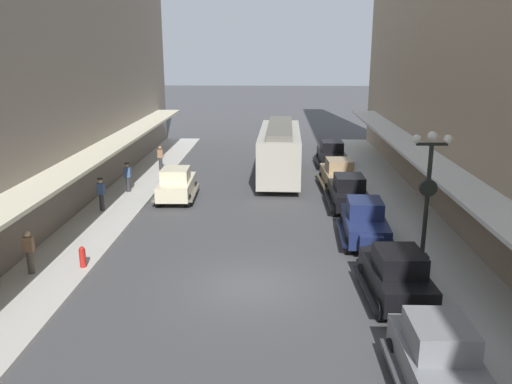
{
  "coord_description": "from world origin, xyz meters",
  "views": [
    {
      "loc": [
        0.86,
        -17.01,
        8.16
      ],
      "look_at": [
        0.0,
        6.0,
        1.8
      ],
      "focal_mm": 36.89,
      "sensor_mm": 36.0,
      "label": 1
    }
  ],
  "objects_px": {
    "parked_car_2": "(440,361)",
    "streetcar": "(280,149)",
    "parked_car_4": "(338,173)",
    "parked_car_6": "(331,153)",
    "pedestrian_2": "(160,158)",
    "pedestrian_1": "(128,177)",
    "pedestrian_0": "(29,252)",
    "parked_car_0": "(365,221)",
    "fire_hydrant": "(82,257)",
    "parked_car_3": "(348,191)",
    "parked_car_5": "(396,274)",
    "lamp_post_with_clock": "(427,195)",
    "pedestrian_3": "(101,194)",
    "parked_car_1": "(176,183)"
  },
  "relations": [
    {
      "from": "parked_car_2",
      "to": "streetcar",
      "type": "relative_size",
      "value": 0.44
    },
    {
      "from": "parked_car_4",
      "to": "parked_car_6",
      "type": "distance_m",
      "value": 6.1
    },
    {
      "from": "parked_car_6",
      "to": "pedestrian_2",
      "type": "relative_size",
      "value": 2.61
    },
    {
      "from": "pedestrian_1",
      "to": "pedestrian_0",
      "type": "bearing_deg",
      "value": -92.47
    },
    {
      "from": "parked_car_0",
      "to": "parked_car_4",
      "type": "relative_size",
      "value": 1.0
    },
    {
      "from": "fire_hydrant",
      "to": "pedestrian_2",
      "type": "bearing_deg",
      "value": 91.72
    },
    {
      "from": "parked_car_3",
      "to": "pedestrian_1",
      "type": "bearing_deg",
      "value": 168.82
    },
    {
      "from": "parked_car_5",
      "to": "pedestrian_2",
      "type": "relative_size",
      "value": 2.63
    },
    {
      "from": "parked_car_2",
      "to": "parked_car_0",
      "type": "bearing_deg",
      "value": 90.64
    },
    {
      "from": "parked_car_4",
      "to": "parked_car_5",
      "type": "height_order",
      "value": "same"
    },
    {
      "from": "parked_car_2",
      "to": "parked_car_3",
      "type": "xyz_separation_m",
      "value": [
        -0.19,
        15.24,
        0.0
      ]
    },
    {
      "from": "parked_car_4",
      "to": "lamp_post_with_clock",
      "type": "distance_m",
      "value": 12.16
    },
    {
      "from": "parked_car_0",
      "to": "fire_hydrant",
      "type": "distance_m",
      "value": 11.61
    },
    {
      "from": "parked_car_5",
      "to": "pedestrian_2",
      "type": "height_order",
      "value": "parked_car_5"
    },
    {
      "from": "parked_car_2",
      "to": "pedestrian_3",
      "type": "relative_size",
      "value": 2.56
    },
    {
      "from": "parked_car_2",
      "to": "pedestrian_2",
      "type": "xyz_separation_m",
      "value": [
        -11.68,
        23.12,
        0.05
      ]
    },
    {
      "from": "pedestrian_0",
      "to": "pedestrian_1",
      "type": "height_order",
      "value": "pedestrian_1"
    },
    {
      "from": "lamp_post_with_clock",
      "to": "pedestrian_2",
      "type": "height_order",
      "value": "lamp_post_with_clock"
    },
    {
      "from": "parked_car_4",
      "to": "parked_car_6",
      "type": "bearing_deg",
      "value": 88.07
    },
    {
      "from": "parked_car_4",
      "to": "lamp_post_with_clock",
      "type": "height_order",
      "value": "lamp_post_with_clock"
    },
    {
      "from": "streetcar",
      "to": "pedestrian_2",
      "type": "relative_size",
      "value": 5.88
    },
    {
      "from": "parked_car_4",
      "to": "parked_car_5",
      "type": "distance_m",
      "value": 14.29
    },
    {
      "from": "parked_car_4",
      "to": "pedestrian_1",
      "type": "relative_size",
      "value": 2.59
    },
    {
      "from": "parked_car_3",
      "to": "streetcar",
      "type": "xyz_separation_m",
      "value": [
        -3.52,
        6.52,
        0.96
      ]
    },
    {
      "from": "parked_car_1",
      "to": "parked_car_2",
      "type": "relative_size",
      "value": 1.01
    },
    {
      "from": "parked_car_4",
      "to": "pedestrian_2",
      "type": "relative_size",
      "value": 2.63
    },
    {
      "from": "parked_car_0",
      "to": "parked_car_6",
      "type": "distance_m",
      "value": 14.96
    },
    {
      "from": "lamp_post_with_clock",
      "to": "pedestrian_2",
      "type": "relative_size",
      "value": 3.15
    },
    {
      "from": "streetcar",
      "to": "parked_car_5",
      "type": "bearing_deg",
      "value": -77.4
    },
    {
      "from": "lamp_post_with_clock",
      "to": "fire_hydrant",
      "type": "xyz_separation_m",
      "value": [
        -12.75,
        -0.46,
        -2.42
      ]
    },
    {
      "from": "pedestrian_2",
      "to": "pedestrian_3",
      "type": "relative_size",
      "value": 0.98
    },
    {
      "from": "parked_car_6",
      "to": "fire_hydrant",
      "type": "distance_m",
      "value": 21.53
    },
    {
      "from": "pedestrian_1",
      "to": "pedestrian_2",
      "type": "relative_size",
      "value": 1.02
    },
    {
      "from": "parked_car_0",
      "to": "parked_car_1",
      "type": "height_order",
      "value": "same"
    },
    {
      "from": "parked_car_2",
      "to": "parked_car_6",
      "type": "bearing_deg",
      "value": 90.08
    },
    {
      "from": "streetcar",
      "to": "pedestrian_3",
      "type": "height_order",
      "value": "streetcar"
    },
    {
      "from": "fire_hydrant",
      "to": "parked_car_1",
      "type": "bearing_deg",
      "value": 79.37
    },
    {
      "from": "parked_car_1",
      "to": "pedestrian_0",
      "type": "relative_size",
      "value": 2.62
    },
    {
      "from": "parked_car_5",
      "to": "parked_car_6",
      "type": "height_order",
      "value": "same"
    },
    {
      "from": "parked_car_2",
      "to": "parked_car_5",
      "type": "relative_size",
      "value": 0.99
    },
    {
      "from": "parked_car_3",
      "to": "pedestrian_1",
      "type": "relative_size",
      "value": 2.56
    },
    {
      "from": "lamp_post_with_clock",
      "to": "parked_car_1",
      "type": "bearing_deg",
      "value": 140.11
    },
    {
      "from": "parked_car_0",
      "to": "pedestrian_1",
      "type": "bearing_deg",
      "value": 149.44
    },
    {
      "from": "parked_car_3",
      "to": "fire_hydrant",
      "type": "bearing_deg",
      "value": -143.02
    },
    {
      "from": "parked_car_0",
      "to": "pedestrian_3",
      "type": "distance_m",
      "value": 13.15
    },
    {
      "from": "parked_car_3",
      "to": "pedestrian_0",
      "type": "relative_size",
      "value": 2.6
    },
    {
      "from": "parked_car_0",
      "to": "pedestrian_0",
      "type": "distance_m",
      "value": 13.41
    },
    {
      "from": "parked_car_6",
      "to": "lamp_post_with_clock",
      "type": "xyz_separation_m",
      "value": [
        1.59,
        -17.95,
        2.04
      ]
    },
    {
      "from": "parked_car_6",
      "to": "fire_hydrant",
      "type": "xyz_separation_m",
      "value": [
        -11.16,
        -18.41,
        -0.38
      ]
    },
    {
      "from": "parked_car_6",
      "to": "pedestrian_1",
      "type": "distance_m",
      "value": 14.57
    }
  ]
}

